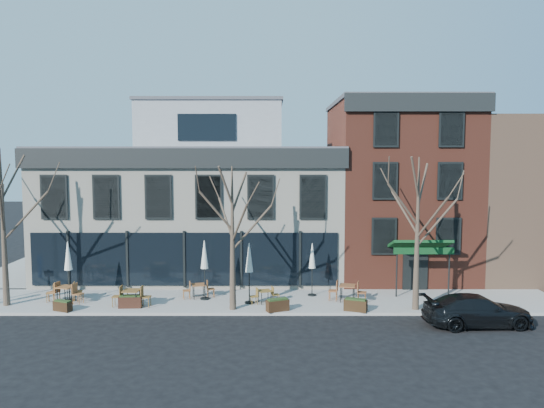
{
  "coord_description": "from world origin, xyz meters",
  "views": [
    {
      "loc": [
        4.94,
        -29.41,
        7.67
      ],
      "look_at": [
        4.93,
        2.0,
        4.82
      ],
      "focal_mm": 35.0,
      "sensor_mm": 36.0,
      "label": 1
    }
  ],
  "objects": [
    {
      "name": "red_brick_building",
      "position": [
        13.0,
        4.98,
        5.64
      ],
      "size": [
        8.2,
        11.78,
        11.18
      ],
      "color": "brown",
      "rests_on": "ground"
    },
    {
      "name": "cafe_set_3",
      "position": [
        1.03,
        -1.83,
        0.62
      ],
      "size": [
        1.77,
        0.85,
        0.91
      ],
      "color": "brown",
      "rests_on": "sidewalk_front"
    },
    {
      "name": "planter_1",
      "position": [
        -2.13,
        -3.61,
        0.46
      ],
      "size": [
        1.14,
        0.5,
        0.63
      ],
      "color": "black",
      "rests_on": "sidewalk_front"
    },
    {
      "name": "sidewalk_side",
      "position": [
        -11.25,
        6.0,
        0.07
      ],
      "size": [
        4.5,
        12.0,
        0.15
      ],
      "primitive_type": "cube",
      "color": "gray",
      "rests_on": "ground"
    },
    {
      "name": "tree_mid",
      "position": [
        3.01,
        -3.9,
        3.79
      ],
      "size": [
        3.5,
        3.55,
        7.04
      ],
      "color": "#382B21",
      "rests_on": "sidewalk_front"
    },
    {
      "name": "planter_3",
      "position": [
        9.0,
        -4.2,
        0.46
      ],
      "size": [
        1.19,
        0.8,
        0.62
      ],
      "color": "black",
      "rests_on": "sidewalk_front"
    },
    {
      "name": "planter_2",
      "position": [
        5.2,
        -4.2,
        0.45
      ],
      "size": [
        1.17,
        0.83,
        0.61
      ],
      "color": "#321E10",
      "rests_on": "sidewalk_front"
    },
    {
      "name": "ground",
      "position": [
        0.0,
        0.0,
        0.0
      ],
      "size": [
        120.0,
        120.0,
        0.0
      ],
      "primitive_type": "plane",
      "color": "black",
      "rests_on": "ground"
    },
    {
      "name": "sidewalk_front",
      "position": [
        3.25,
        -2.15,
        0.07
      ],
      "size": [
        33.5,
        4.7,
        0.15
      ],
      "primitive_type": "cube",
      "color": "gray",
      "rests_on": "ground"
    },
    {
      "name": "tree_right",
      "position": [
        12.01,
        -3.9,
        4.02
      ],
      "size": [
        3.72,
        3.77,
        7.48
      ],
      "color": "#382B21",
      "rests_on": "sidewalk_front"
    },
    {
      "name": "bg_building",
      "position": [
        23.0,
        6.0,
        5.0
      ],
      "size": [
        12.0,
        12.0,
        10.0
      ],
      "primitive_type": "cube",
      "color": "#8C664C",
      "rests_on": "ground"
    },
    {
      "name": "cafe_set_1",
      "position": [
        -5.69,
        -2.68,
        0.68
      ],
      "size": [
        2.0,
        1.01,
        1.02
      ],
      "color": "brown",
      "rests_on": "sidewalk_front"
    },
    {
      "name": "umbrella_2",
      "position": [
        1.39,
        -2.07,
        2.36
      ],
      "size": [
        0.5,
        0.5,
        3.13
      ],
      "color": "black",
      "rests_on": "sidewalk_front"
    },
    {
      "name": "umbrella_0",
      "position": [
        -5.62,
        -2.43,
        2.35
      ],
      "size": [
        0.5,
        0.5,
        3.12
      ],
      "color": "black",
      "rests_on": "sidewalk_front"
    },
    {
      "name": "cafe_set_5",
      "position": [
        8.84,
        -2.49,
        0.69
      ],
      "size": [
        2.05,
        0.97,
        1.05
      ],
      "color": "brown",
      "rests_on": "sidewalk_front"
    },
    {
      "name": "umbrella_3",
      "position": [
        3.76,
        -2.82,
        2.33
      ],
      "size": [
        0.49,
        0.49,
        3.09
      ],
      "color": "black",
      "rests_on": "sidewalk_front"
    },
    {
      "name": "planter_0",
      "position": [
        -5.27,
        -4.2,
        0.41
      ],
      "size": [
        1.0,
        0.72,
        0.52
      ],
      "color": "black",
      "rests_on": "sidewalk_front"
    },
    {
      "name": "parked_sedan",
      "position": [
        14.22,
        -6.01,
        0.71
      ],
      "size": [
        5.01,
        2.31,
        1.42
      ],
      "primitive_type": "imported",
      "rotation": [
        0.0,
        0.0,
        1.64
      ],
      "color": "black",
      "rests_on": "ground"
    },
    {
      "name": "cafe_set_4",
      "position": [
        4.56,
        -2.84,
        0.57
      ],
      "size": [
        1.6,
        0.86,
        0.82
      ],
      "color": "brown",
      "rests_on": "sidewalk_front"
    },
    {
      "name": "tree_corner",
      "position": [
        -8.49,
        -3.2,
        4.25
      ],
      "size": [
        3.93,
        3.98,
        7.92
      ],
      "color": "#382B21",
      "rests_on": "sidewalk_front"
    },
    {
      "name": "corner_building",
      "position": [
        0.07,
        5.07,
        4.72
      ],
      "size": [
        18.39,
        10.39,
        11.1
      ],
      "color": "silver",
      "rests_on": "ground"
    },
    {
      "name": "cafe_set_2",
      "position": [
        -2.11,
        -3.46,
        0.68
      ],
      "size": [
        1.99,
        0.83,
        1.04
      ],
      "color": "brown",
      "rests_on": "sidewalk_front"
    },
    {
      "name": "umbrella_4",
      "position": [
        7.09,
        -1.34,
        2.16
      ],
      "size": [
        0.46,
        0.46,
        2.85
      ],
      "color": "black",
      "rests_on": "sidewalk_front"
    },
    {
      "name": "cafe_set_0",
      "position": [
        -5.88,
        -2.42,
        0.64
      ],
      "size": [
        1.86,
        0.85,
        0.96
      ],
      "color": "brown",
      "rests_on": "sidewalk_front"
    }
  ]
}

